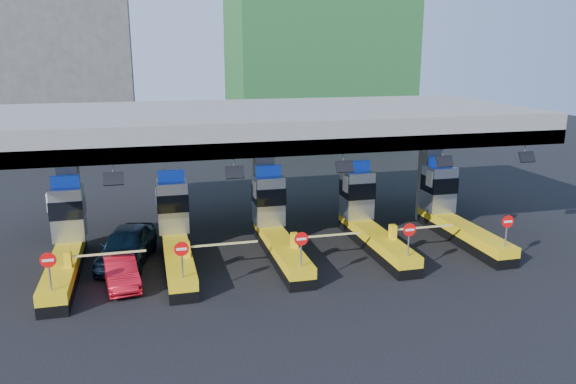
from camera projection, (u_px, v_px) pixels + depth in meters
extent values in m
plane|color=black|center=(276.00, 252.00, 28.60)|extent=(120.00, 120.00, 0.00)
cube|color=slate|center=(263.00, 123.00, 29.89)|extent=(28.00, 12.00, 1.50)
cube|color=#4C4C49|center=(290.00, 147.00, 24.63)|extent=(28.00, 0.60, 0.70)
cube|color=slate|center=(70.00, 198.00, 28.33)|extent=(1.00, 1.00, 5.50)
cube|color=slate|center=(264.00, 186.00, 30.74)|extent=(1.00, 1.00, 5.50)
cube|color=slate|center=(429.00, 177.00, 33.15)|extent=(1.00, 1.00, 5.50)
cylinder|color=slate|center=(113.00, 169.00, 22.97)|extent=(0.06, 0.06, 0.50)
cube|color=black|center=(113.00, 179.00, 22.87)|extent=(0.80, 0.38, 0.54)
cylinder|color=slate|center=(234.00, 164.00, 24.17)|extent=(0.06, 0.06, 0.50)
cube|color=black|center=(235.00, 172.00, 24.07)|extent=(0.80, 0.38, 0.54)
cylinder|color=slate|center=(343.00, 158.00, 25.38)|extent=(0.06, 0.06, 0.50)
cube|color=black|center=(345.00, 167.00, 25.28)|extent=(0.80, 0.38, 0.54)
cylinder|color=slate|center=(443.00, 153.00, 26.59)|extent=(0.06, 0.06, 0.50)
cube|color=black|center=(444.00, 161.00, 26.48)|extent=(0.80, 0.38, 0.54)
cylinder|color=slate|center=(525.00, 149.00, 27.67)|extent=(0.06, 0.06, 0.50)
cube|color=black|center=(527.00, 157.00, 27.57)|extent=(0.80, 0.38, 0.54)
cube|color=black|center=(65.00, 274.00, 25.18)|extent=(1.20, 8.00, 0.50)
cube|color=#E5B70C|center=(64.00, 263.00, 25.06)|extent=(1.20, 8.00, 0.50)
cube|color=#9EA3A8|center=(68.00, 213.00, 27.31)|extent=(1.50, 1.50, 2.60)
cube|color=black|center=(68.00, 207.00, 27.22)|extent=(1.56, 1.56, 0.90)
cube|color=#0C2DBF|center=(65.00, 181.00, 26.93)|extent=(1.30, 0.35, 0.55)
cube|color=white|center=(48.00, 202.00, 26.67)|extent=(0.06, 0.70, 0.90)
cylinder|color=slate|center=(50.00, 275.00, 21.46)|extent=(0.07, 0.07, 1.30)
cylinder|color=red|center=(48.00, 260.00, 21.29)|extent=(0.60, 0.04, 0.60)
cube|color=white|center=(48.00, 260.00, 21.26)|extent=(0.42, 0.02, 0.10)
cube|color=#E5B70C|center=(68.00, 259.00, 23.87)|extent=(0.30, 0.35, 0.70)
cube|color=white|center=(108.00, 254.00, 24.25)|extent=(3.20, 0.08, 0.08)
cube|color=black|center=(178.00, 263.00, 26.39)|extent=(1.20, 8.00, 0.50)
cube|color=#E5B70C|center=(178.00, 253.00, 26.27)|extent=(1.20, 8.00, 0.50)
cube|color=#9EA3A8|center=(173.00, 206.00, 28.52)|extent=(1.50, 1.50, 2.60)
cube|color=black|center=(172.00, 200.00, 28.43)|extent=(1.56, 1.56, 0.90)
cube|color=#0C2DBF|center=(171.00, 176.00, 28.13)|extent=(1.30, 0.35, 0.55)
cube|color=white|center=(156.00, 195.00, 27.87)|extent=(0.06, 0.70, 0.90)
cylinder|color=slate|center=(182.00, 263.00, 22.67)|extent=(0.07, 0.07, 1.30)
cylinder|color=red|center=(181.00, 249.00, 22.49)|extent=(0.60, 0.04, 0.60)
cube|color=white|center=(182.00, 249.00, 22.47)|extent=(0.42, 0.02, 0.10)
cube|color=#E5B70C|center=(187.00, 249.00, 25.08)|extent=(0.30, 0.35, 0.70)
cube|color=white|center=(223.00, 244.00, 25.45)|extent=(3.20, 0.08, 0.08)
cube|color=black|center=(281.00, 254.00, 27.60)|extent=(1.20, 8.00, 0.50)
cube|color=#E5B70C|center=(281.00, 245.00, 27.47)|extent=(1.20, 8.00, 0.50)
cube|color=#9EA3A8|center=(268.00, 200.00, 29.72)|extent=(1.50, 1.50, 2.60)
cube|color=black|center=(269.00, 194.00, 29.63)|extent=(1.56, 1.56, 0.90)
cube|color=#0C2DBF|center=(268.00, 171.00, 29.34)|extent=(1.30, 0.35, 0.55)
cube|color=white|center=(255.00, 189.00, 29.08)|extent=(0.06, 0.70, 0.90)
cylinder|color=slate|center=(301.00, 252.00, 23.87)|extent=(0.07, 0.07, 1.30)
cylinder|color=red|center=(301.00, 239.00, 23.70)|extent=(0.60, 0.04, 0.60)
cube|color=white|center=(301.00, 239.00, 23.67)|extent=(0.42, 0.02, 0.10)
cube|color=#E5B70C|center=(294.00, 240.00, 26.28)|extent=(0.30, 0.35, 0.70)
cube|color=white|center=(328.00, 235.00, 26.66)|extent=(3.20, 0.08, 0.08)
cube|color=black|center=(376.00, 246.00, 28.80)|extent=(1.20, 8.00, 0.50)
cube|color=#E5B70C|center=(376.00, 236.00, 28.68)|extent=(1.20, 8.00, 0.50)
cube|color=#9EA3A8|center=(357.00, 194.00, 30.93)|extent=(1.50, 1.50, 2.60)
cube|color=black|center=(357.00, 189.00, 30.84)|extent=(1.56, 1.56, 0.90)
cube|color=#0C2DBF|center=(358.00, 166.00, 30.54)|extent=(1.30, 0.35, 0.55)
cube|color=white|center=(345.00, 184.00, 30.28)|extent=(0.06, 0.70, 0.90)
cylinder|color=slate|center=(409.00, 242.00, 25.08)|extent=(0.07, 0.07, 1.30)
cylinder|color=red|center=(410.00, 230.00, 24.90)|extent=(0.60, 0.04, 0.60)
cube|color=white|center=(410.00, 230.00, 24.88)|extent=(0.42, 0.02, 0.10)
cube|color=#E5B70C|center=(393.00, 232.00, 27.49)|extent=(0.30, 0.35, 0.70)
cube|color=white|center=(423.00, 227.00, 27.86)|extent=(3.20, 0.08, 0.08)
cube|color=black|center=(462.00, 238.00, 30.01)|extent=(1.20, 8.00, 0.50)
cube|color=#E5B70C|center=(463.00, 229.00, 29.89)|extent=(1.20, 8.00, 0.50)
cube|color=#9EA3A8|center=(439.00, 189.00, 32.14)|extent=(1.50, 1.50, 2.60)
cube|color=black|center=(439.00, 184.00, 32.04)|extent=(1.56, 1.56, 0.90)
cube|color=#0C2DBF|center=(441.00, 162.00, 31.75)|extent=(1.30, 0.35, 0.55)
cube|color=white|center=(429.00, 179.00, 31.49)|extent=(0.06, 0.70, 0.90)
cylinder|color=slate|center=(506.00, 234.00, 26.29)|extent=(0.07, 0.07, 1.30)
cylinder|color=red|center=(508.00, 221.00, 26.11)|extent=(0.60, 0.04, 0.60)
cube|color=white|center=(508.00, 222.00, 26.09)|extent=(0.42, 0.02, 0.10)
cube|color=#E5B70C|center=(483.00, 224.00, 28.70)|extent=(0.30, 0.35, 0.70)
cube|color=white|center=(511.00, 220.00, 29.07)|extent=(3.20, 0.08, 0.08)
cube|color=#1E5926|center=(318.00, 11.00, 58.12)|extent=(18.00, 12.00, 28.00)
cube|color=#4C4C49|center=(60.00, 61.00, 56.83)|extent=(14.00, 10.00, 18.00)
imported|color=black|center=(127.00, 245.00, 26.94)|extent=(3.26, 5.55, 1.77)
imported|color=red|center=(121.00, 272.00, 24.45)|extent=(1.81, 3.90, 1.24)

